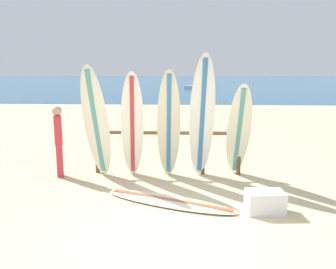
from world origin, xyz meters
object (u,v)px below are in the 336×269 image
at_px(surfboard_leaning_far_left, 96,123).
at_px(cooler_box, 265,202).
at_px(surfboard_rack, 167,145).
at_px(surfboard_leaning_center_right, 239,131).
at_px(surfboard_leaning_center_left, 169,125).
at_px(surfboard_leaning_left, 132,126).
at_px(surfboard_lying_on_sand, 169,201).
at_px(surfboard_leaning_center, 202,117).
at_px(beachgoer_standing, 58,138).
at_px(small_boat_offshore, 197,86).

height_order(surfboard_leaning_far_left, cooler_box, surfboard_leaning_far_left).
bearing_deg(surfboard_rack, surfboard_leaning_center_right, -11.02).
bearing_deg(surfboard_leaning_center_left, surfboard_leaning_left, 179.51).
distance_m(surfboard_leaning_center_left, surfboard_lying_on_sand, 1.76).
relative_size(surfboard_leaning_center_right, cooler_box, 3.41).
relative_size(surfboard_leaning_left, surfboard_lying_on_sand, 0.92).
bearing_deg(surfboard_lying_on_sand, surfboard_leaning_center_right, 46.98).
bearing_deg(surfboard_leaning_far_left, surfboard_rack, 16.83).
xyz_separation_m(surfboard_leaning_left, surfboard_leaning_center_right, (2.21, 0.13, -0.12)).
distance_m(surfboard_leaning_far_left, surfboard_leaning_center, 2.20).
distance_m(surfboard_lying_on_sand, beachgoer_standing, 2.94).
relative_size(surfboard_leaning_left, beachgoer_standing, 1.48).
bearing_deg(surfboard_leaning_center_right, surfboard_leaning_far_left, -177.14).
bearing_deg(surfboard_leaning_far_left, surfboard_leaning_center, 3.01).
bearing_deg(cooler_box, surfboard_leaning_center_right, 91.67).
bearing_deg(cooler_box, surfboard_leaning_far_left, 147.91).
bearing_deg(surfboard_lying_on_sand, beachgoer_standing, 149.38).
distance_m(surfboard_leaning_far_left, surfboard_lying_on_sand, 2.38).
height_order(surfboard_rack, surfboard_leaning_center, surfboard_leaning_center).
relative_size(surfboard_lying_on_sand, small_boat_offshore, 0.83).
xyz_separation_m(surfboard_leaning_left, surfboard_lying_on_sand, (0.83, -1.36, -1.10)).
relative_size(surfboard_leaning_center_left, surfboard_leaning_center_right, 1.13).
distance_m(surfboard_leaning_far_left, beachgoer_standing, 0.93).
distance_m(surfboard_leaning_center_right, cooler_box, 2.01).
bearing_deg(surfboard_rack, beachgoer_standing, -171.76).
bearing_deg(surfboard_lying_on_sand, cooler_box, -11.91).
bearing_deg(beachgoer_standing, surfboard_rack, 8.24).
bearing_deg(cooler_box, surfboard_leaning_center, 114.02).
bearing_deg(surfboard_leaning_far_left, beachgoer_standing, 172.88).
xyz_separation_m(surfboard_leaning_center_right, cooler_box, (0.19, -1.81, -0.84)).
distance_m(surfboard_leaning_center_right, small_boat_offshore, 33.77).
relative_size(surfboard_rack, cooler_box, 5.41).
xyz_separation_m(surfboard_leaning_far_left, cooler_box, (3.15, -1.67, -1.02)).
relative_size(surfboard_leaning_far_left, small_boat_offshore, 0.80).
distance_m(surfboard_rack, cooler_box, 2.75).
xyz_separation_m(surfboard_leaning_left, small_boat_offshore, (2.51, 33.89, -0.88)).
bearing_deg(beachgoer_standing, cooler_box, -23.87).
xyz_separation_m(surfboard_leaning_far_left, surfboard_leaning_center_left, (1.51, 0.02, -0.04)).
distance_m(surfboard_rack, surfboard_leaning_center, 1.04).
relative_size(surfboard_leaning_center_right, surfboard_lying_on_sand, 0.83).
distance_m(small_boat_offshore, cooler_box, 35.58).
distance_m(surfboard_rack, surfboard_leaning_left, 0.95).
bearing_deg(surfboard_leaning_center_right, surfboard_leaning_center_left, -174.77).
distance_m(surfboard_leaning_far_left, surfboard_leaning_left, 0.75).
distance_m(surfboard_leaning_left, surfboard_lying_on_sand, 1.94).
bearing_deg(surfboard_rack, surfboard_leaning_left, -149.35).
relative_size(surfboard_leaning_center_left, cooler_box, 3.86).
relative_size(surfboard_leaning_center_left, beachgoer_standing, 1.50).
height_order(small_boat_offshore, cooler_box, small_boat_offshore).
xyz_separation_m(surfboard_leaning_far_left, surfboard_leaning_center_right, (2.96, 0.15, -0.18)).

